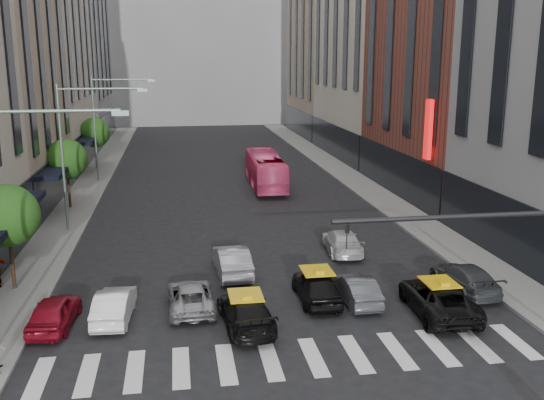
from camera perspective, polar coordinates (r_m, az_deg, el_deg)
name	(u,v)px	position (r m, az deg, el deg)	size (l,w,h in m)	color
ground	(306,379)	(21.52, 3.23, -16.49)	(160.00, 160.00, 0.00)	black
sidewalk_left	(83,196)	(49.94, -17.39, 0.38)	(3.00, 96.00, 0.15)	slate
sidewalk_right	(364,186)	(51.79, 8.65, 1.28)	(3.00, 96.00, 0.15)	slate
building_left_d	(69,23)	(84.35, -18.56, 15.52)	(8.00, 18.00, 30.00)	gray
building_right_b	(451,26)	(49.97, 16.51, 15.39)	(8.00, 18.00, 26.00)	brown
building_right_d	(328,33)	(85.93, 5.33, 15.40)	(8.00, 18.00, 28.00)	tan
building_far	(197,11)	(103.58, -7.10, 17.20)	(30.00, 10.00, 36.00)	gray
tree_near	(7,216)	(30.10, -23.64, -1.37)	(2.88, 2.88, 4.95)	black
tree_mid	(67,159)	(45.45, -18.76, 3.65)	(2.88, 2.88, 4.95)	black
tree_far	(95,132)	(61.13, -16.35, 6.12)	(2.88, 2.88, 4.95)	black
streetlamp_near	(9,195)	(23.51, -23.53, 0.44)	(5.38, 0.25, 9.00)	gray
streetlamp_mid	(77,138)	(38.99, -17.87, 5.59)	(5.38, 0.25, 9.00)	gray
streetlamp_far	(105,114)	(54.77, -15.42, 7.78)	(5.38, 0.25, 9.00)	gray
traffic_signal	(544,252)	(21.78, 24.25, -4.49)	(10.10, 0.20, 6.00)	black
liberty_sign	(428,130)	(41.98, 14.51, 6.44)	(0.30, 0.70, 4.00)	red
car_red	(54,312)	(26.40, -19.81, -9.87)	(1.55, 3.85, 1.31)	maroon
car_white_front	(114,305)	(26.39, -14.63, -9.52)	(1.37, 3.94, 1.30)	white
car_silver	(191,296)	(26.82, -7.66, -8.96)	(1.94, 4.22, 1.17)	#97979C
taxi_left	(246,311)	(24.94, -2.48, -10.41)	(1.88, 4.61, 1.34)	black
taxi_center	(317,286)	(27.41, 4.23, -8.09)	(1.68, 4.18, 1.43)	black
car_grey_mid	(357,289)	(27.55, 7.97, -8.29)	(1.31, 3.75, 1.24)	#43464B
taxi_right	(438,298)	(27.02, 15.37, -8.89)	(2.33, 5.06, 1.41)	black
car_grey_curb	(465,278)	(29.92, 17.67, -6.97)	(1.82, 4.48, 1.30)	#383B3F
car_row2_left	(232,260)	(30.67, -3.80, -5.69)	(1.55, 4.46, 1.47)	#A1A2A6
car_row2_right	(342,241)	(34.23, 6.62, -3.87)	(1.81, 4.46, 1.29)	#BDBDBD
bus	(265,170)	(51.01, -0.62, 2.84)	(2.45, 10.47, 2.92)	#F04681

